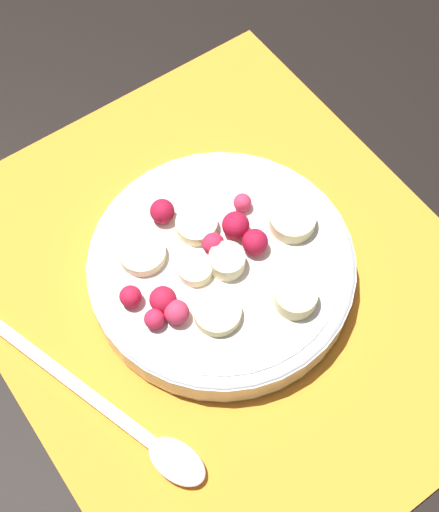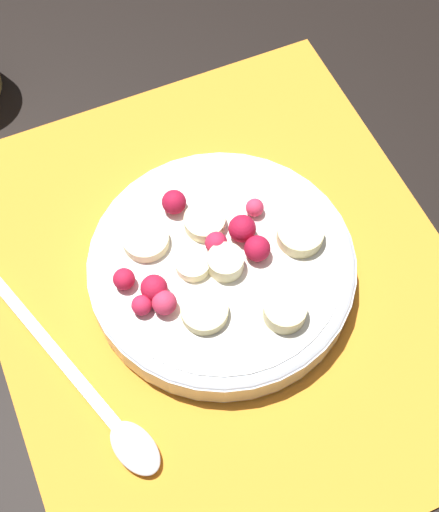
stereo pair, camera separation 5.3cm
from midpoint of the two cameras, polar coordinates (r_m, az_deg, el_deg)
ground_plane at (r=0.56m, az=-2.12°, el=-2.61°), size 3.00×3.00×0.00m
placemat at (r=0.56m, az=-2.13°, el=-2.48°), size 0.42×0.36×0.01m
fruit_bowl at (r=0.54m, az=-2.79°, el=-1.13°), size 0.20×0.20×0.05m
spoon at (r=0.52m, az=-10.33°, el=-13.39°), size 0.21×0.09×0.01m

